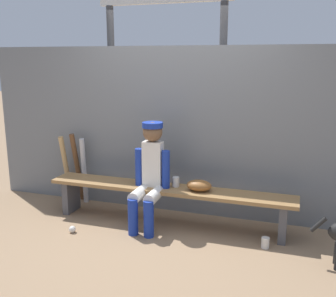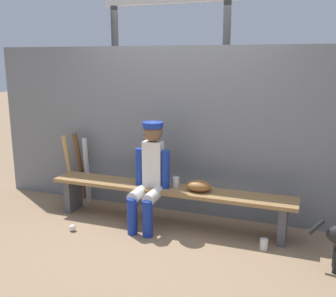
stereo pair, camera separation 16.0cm
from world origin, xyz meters
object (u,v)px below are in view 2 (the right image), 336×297
dugout_bench (168,195)px  baseball_glove (199,186)px  player_seated (149,172)px  bat_wood_dark (80,167)px  cup_on_ground (264,244)px  bat_wood_tan (69,167)px  bat_aluminum_silver (87,170)px  cup_on_bench (176,182)px  baseball (72,228)px

dugout_bench → baseball_glove: (0.36, 0.00, 0.15)m
player_seated → bat_wood_dark: player_seated is taller
player_seated → baseball_glove: (0.54, 0.11, -0.13)m
bat_wood_dark → cup_on_ground: bat_wood_dark is taller
bat_wood_tan → player_seated: bearing=-17.4°
bat_aluminum_silver → bat_wood_tan: size_ratio=0.98×
cup_on_ground → cup_on_bench: bearing=163.6°
bat_aluminum_silver → cup_on_ground: (2.36, -0.55, -0.38)m
player_seated → bat_aluminum_silver: bearing=158.9°
dugout_bench → cup_on_ground: dugout_bench is taller
bat_wood_dark → cup_on_bench: bearing=-11.1°
baseball_glove → cup_on_ground: 0.91m
bat_wood_dark → dugout_bench: bearing=-13.9°
cup_on_bench → bat_aluminum_silver: bearing=169.4°
dugout_bench → cup_on_bench: 0.17m
baseball_glove → bat_wood_dark: (-1.72, 0.34, -0.04)m
baseball_glove → bat_wood_tan: size_ratio=0.31×
bat_aluminum_silver → bat_wood_dark: 0.12m
bat_aluminum_silver → baseball: size_ratio=11.74×
bat_wood_dark → baseball: (0.44, -0.89, -0.43)m
player_seated → bat_aluminum_silver: 1.16m
dugout_bench → cup_on_bench: (0.07, 0.06, 0.14)m
bat_wood_tan → baseball: size_ratio=12.04×
bat_wood_dark → bat_wood_tan: bearing=-169.9°
player_seated → baseball_glove: player_seated is taller
bat_wood_dark → cup_on_bench: bat_wood_dark is taller
bat_aluminum_silver → bat_wood_tan: (-0.27, 0.01, 0.01)m
player_seated → cup_on_ground: 1.43m
player_seated → cup_on_bench: bearing=32.9°
baseball_glove → bat_wood_dark: 1.76m
cup_on_ground → bat_aluminum_silver: bearing=166.8°
baseball_glove → bat_wood_tan: bat_wood_tan is taller
cup_on_bench → bat_wood_dark: bearing=168.9°
player_seated → cup_on_ground: bearing=-6.2°
bat_aluminum_silver → bat_wood_dark: bearing=164.0°
bat_aluminum_silver → cup_on_ground: bearing=-13.2°
bat_wood_dark → bat_aluminum_silver: bearing=-16.0°
dugout_bench → bat_wood_tan: (-1.52, 0.31, 0.09)m
baseball_glove → bat_wood_dark: size_ratio=0.30×
player_seated → bat_wood_dark: bearing=159.4°
player_seated → cup_on_ground: (1.29, -0.14, -0.58)m
bat_aluminum_silver → baseball: 1.00m
dugout_bench → baseball_glove: baseball_glove is taller
dugout_bench → bat_aluminum_silver: size_ratio=3.26×
bat_aluminum_silver → cup_on_bench: (1.32, -0.25, 0.06)m
baseball_glove → bat_aluminum_silver: size_ratio=0.32×
cup_on_ground → player_seated: bearing=173.8°
player_seated → bat_wood_dark: size_ratio=1.26×
cup_on_ground → cup_on_bench: (-1.04, 0.31, 0.44)m
cup_on_ground → bat_wood_tan: bearing=168.0°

